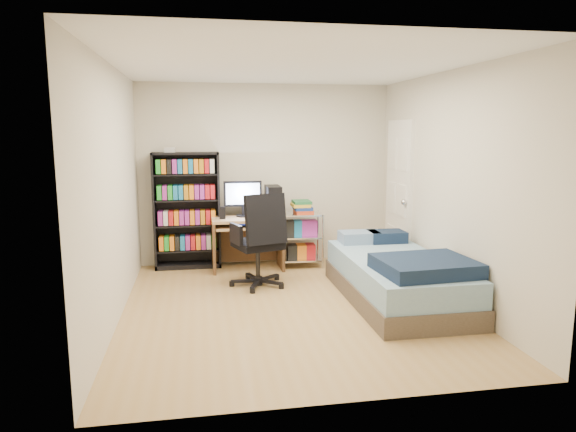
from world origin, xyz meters
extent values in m
cube|color=tan|center=(0.00, 0.00, -0.02)|extent=(3.50, 4.00, 0.04)
cube|color=white|center=(0.00, 0.00, 2.52)|extent=(3.50, 4.00, 0.04)
cube|color=beige|center=(0.00, 2.02, 1.25)|extent=(3.50, 0.04, 2.50)
cube|color=beige|center=(0.00, -2.02, 1.25)|extent=(3.50, 0.04, 2.50)
cube|color=beige|center=(-1.77, 0.00, 1.25)|extent=(0.04, 4.00, 2.50)
cube|color=beige|center=(1.77, 0.00, 1.25)|extent=(0.04, 4.00, 2.50)
cube|color=black|center=(-1.10, 1.84, 0.79)|extent=(0.89, 0.30, 1.58)
cube|color=black|center=(-1.10, 1.84, 0.25)|extent=(0.83, 0.28, 0.02)
cube|color=red|center=(-1.10, 1.83, 0.36)|extent=(0.77, 0.24, 0.19)
cube|color=black|center=(-1.10, 1.84, 0.59)|extent=(0.83, 0.28, 0.02)
cube|color=#186FAC|center=(-1.10, 1.83, 0.70)|extent=(0.77, 0.24, 0.19)
cube|color=black|center=(-1.10, 1.84, 0.94)|extent=(0.83, 0.28, 0.02)
cube|color=#BA7515|center=(-1.10, 1.83, 1.05)|extent=(0.77, 0.24, 0.19)
cube|color=black|center=(-1.10, 1.84, 1.28)|extent=(0.83, 0.28, 0.02)
cube|color=green|center=(-1.10, 1.83, 1.39)|extent=(0.77, 0.24, 0.19)
cube|color=silver|center=(-1.30, 1.84, 1.61)|extent=(0.14, 0.12, 0.06)
cube|color=tan|center=(-0.30, 1.61, 0.69)|extent=(0.95, 0.52, 0.04)
cube|color=#37261E|center=(-0.76, 1.61, 0.34)|extent=(0.04, 0.52, 0.67)
cube|color=#37261E|center=(0.15, 1.61, 0.34)|extent=(0.04, 0.52, 0.67)
cube|color=#37261E|center=(-0.30, 1.85, 0.35)|extent=(0.91, 0.03, 0.61)
cube|color=tan|center=(-0.30, 1.53, 0.60)|extent=(0.85, 0.43, 0.02)
cube|color=black|center=(-0.30, 1.51, 0.62)|extent=(0.42, 0.14, 0.02)
cube|color=black|center=(-0.35, 1.71, 1.02)|extent=(0.51, 0.05, 0.34)
cube|color=#CCDDFF|center=(-0.35, 1.68, 1.02)|extent=(0.45, 0.01, 0.28)
cube|color=black|center=(0.05, 1.65, 0.92)|extent=(0.19, 0.40, 0.42)
cube|color=black|center=(-0.64, 1.56, 0.79)|extent=(0.08, 0.08, 0.16)
cube|color=black|center=(-0.14, 1.51, 0.79)|extent=(0.08, 0.08, 0.16)
cylinder|color=black|center=(-0.25, 0.84, 0.29)|extent=(0.05, 0.05, 0.40)
cube|color=black|center=(-0.25, 0.84, 0.51)|extent=(0.64, 0.64, 0.09)
cube|color=black|center=(-0.18, 0.62, 0.85)|extent=(0.51, 0.30, 0.59)
cube|color=black|center=(-0.52, 0.76, 0.66)|extent=(0.14, 0.32, 0.23)
cube|color=black|center=(0.01, 0.92, 0.66)|extent=(0.14, 0.32, 0.23)
cylinder|color=silver|center=(0.16, 1.45, 0.37)|extent=(0.03, 0.03, 0.75)
cylinder|color=silver|center=(0.70, 1.42, 0.37)|extent=(0.03, 0.03, 0.75)
cylinder|color=silver|center=(0.18, 1.84, 0.37)|extent=(0.03, 0.03, 0.75)
cylinder|color=silver|center=(0.72, 1.81, 0.37)|extent=(0.03, 0.03, 0.75)
cube|color=silver|center=(0.44, 1.63, 0.11)|extent=(0.56, 0.41, 0.02)
cube|color=silver|center=(0.44, 1.63, 0.43)|extent=(0.56, 0.41, 0.02)
cube|color=silver|center=(0.44, 1.63, 0.73)|extent=(0.56, 0.41, 0.02)
cube|color=#B8391A|center=(0.44, 1.63, 0.83)|extent=(0.25, 0.31, 0.17)
cube|color=brown|center=(1.19, 0.03, 0.11)|extent=(1.07, 2.15, 0.21)
cube|color=#81A9C0|center=(1.19, 0.03, 0.34)|extent=(1.03, 2.10, 0.26)
cube|color=#122039|center=(1.25, -0.56, 0.54)|extent=(0.96, 0.81, 0.15)
cube|color=#96B2D5|center=(1.03, 0.89, 0.54)|extent=(0.48, 0.32, 0.14)
cube|color=#122039|center=(1.39, 0.86, 0.54)|extent=(0.45, 0.32, 0.14)
cube|color=#472D16|center=(1.19, -0.03, 0.48)|extent=(0.30, 0.24, 0.02)
cube|color=white|center=(1.73, 1.35, 1.00)|extent=(0.05, 0.80, 2.00)
sphere|color=silver|center=(1.67, 1.03, 0.95)|extent=(0.08, 0.08, 0.08)
camera|label=1|loc=(-0.93, -5.17, 1.85)|focal=32.00mm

